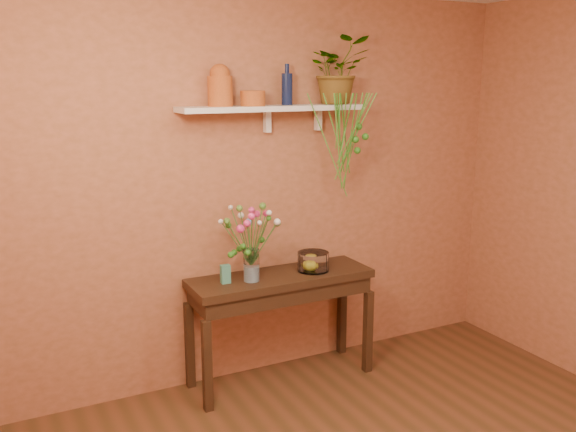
{
  "coord_description": "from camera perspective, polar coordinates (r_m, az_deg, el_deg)",
  "views": [
    {
      "loc": [
        -1.75,
        -1.91,
        2.11
      ],
      "look_at": [
        0.0,
        1.55,
        1.25
      ],
      "focal_mm": 38.61,
      "sensor_mm": 36.0,
      "label": 1
    }
  ],
  "objects": [
    {
      "name": "terracotta_jug",
      "position": [
        4.08,
        -6.28,
        11.8
      ],
      "size": [
        0.2,
        0.2,
        0.27
      ],
      "color": "#B95121",
      "rests_on": "wall_shelf"
    },
    {
      "name": "lemon",
      "position": [
        4.38,
        2.12,
        -4.5
      ],
      "size": [
        0.08,
        0.08,
        0.08
      ],
      "primitive_type": "sphere",
      "color": "yellow",
      "rests_on": "glass_bowl"
    },
    {
      "name": "spider_plant",
      "position": [
        4.46,
        4.64,
        13.22
      ],
      "size": [
        0.49,
        0.44,
        0.46
      ],
      "primitive_type": "imported",
      "rotation": [
        0.0,
        0.0,
        -0.22
      ],
      "color": "#2F771F",
      "rests_on": "wall_shelf"
    },
    {
      "name": "plant_fronds",
      "position": [
        4.35,
        5.85,
        7.45
      ],
      "size": [
        0.53,
        0.28,
        0.74
      ],
      "color": "#2F771F",
      "rests_on": "wall_shelf"
    },
    {
      "name": "glass_bowl",
      "position": [
        4.39,
        2.34,
        -4.26
      ],
      "size": [
        0.22,
        0.22,
        0.13
      ],
      "color": "white",
      "rests_on": "sideboard"
    },
    {
      "name": "room",
      "position": [
        2.7,
        15.04,
        -4.29
      ],
      "size": [
        4.04,
        4.04,
        2.7
      ],
      "color": "#58311C",
      "rests_on": "ground"
    },
    {
      "name": "wall_shelf",
      "position": [
        4.2,
        -1.28,
        9.84
      ],
      "size": [
        1.3,
        0.24,
        0.19
      ],
      "color": "white",
      "rests_on": "room"
    },
    {
      "name": "blue_bottle",
      "position": [
        4.26,
        -0.09,
        11.67
      ],
      "size": [
        0.09,
        0.09,
        0.27
      ],
      "color": "#0E183B",
      "rests_on": "wall_shelf"
    },
    {
      "name": "terracotta_pot",
      "position": [
        4.11,
        -3.26,
        10.76
      ],
      "size": [
        0.22,
        0.22,
        0.1
      ],
      "primitive_type": "cylinder",
      "rotation": [
        0.0,
        0.0,
        0.43
      ],
      "color": "#B95121",
      "rests_on": "wall_shelf"
    },
    {
      "name": "bouquet",
      "position": [
        4.09,
        -3.54,
        -1.04
      ],
      "size": [
        0.39,
        0.45,
        0.42
      ],
      "color": "#386B28",
      "rests_on": "glass_vase"
    },
    {
      "name": "carton",
      "position": [
        4.14,
        -5.78,
        -5.34
      ],
      "size": [
        0.06,
        0.05,
        0.12
      ],
      "primitive_type": "cube",
      "rotation": [
        0.0,
        0.0,
        -0.05
      ],
      "color": "teal",
      "rests_on": "sideboard"
    },
    {
      "name": "sideboard",
      "position": [
        4.35,
        -0.65,
        -6.83
      ],
      "size": [
        1.29,
        0.42,
        0.78
      ],
      "color": "#341F15",
      "rests_on": "ground"
    },
    {
      "name": "glass_vase",
      "position": [
        4.16,
        -3.39,
        -4.76
      ],
      "size": [
        0.11,
        0.11,
        0.22
      ],
      "color": "white",
      "rests_on": "sideboard"
    }
  ]
}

